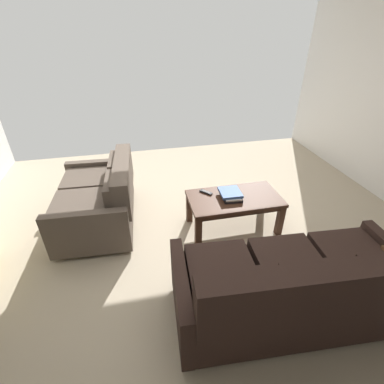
# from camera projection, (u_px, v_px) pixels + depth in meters

# --- Properties ---
(ground_plane) EXTENTS (5.67, 5.49, 0.01)m
(ground_plane) POSITION_uv_depth(u_px,v_px,m) (198.00, 237.00, 3.35)
(ground_plane) COLOR #B7A88E
(sofa_main) EXTENTS (1.97, 0.98, 0.88)m
(sofa_main) POSITION_uv_depth(u_px,v_px,m) (295.00, 288.00, 2.25)
(sofa_main) COLOR black
(sofa_main) RESTS_ON ground
(loveseat_near) EXTENTS (0.95, 1.37, 0.82)m
(loveseat_near) POSITION_uv_depth(u_px,v_px,m) (100.00, 199.00, 3.41)
(loveseat_near) COLOR black
(loveseat_near) RESTS_ON ground
(coffee_table) EXTENTS (1.08, 0.57, 0.44)m
(coffee_table) POSITION_uv_depth(u_px,v_px,m) (234.00, 202.00, 3.32)
(coffee_table) COLOR #3D2316
(coffee_table) RESTS_ON ground
(book_stack) EXTENTS (0.25, 0.31, 0.08)m
(book_stack) POSITION_uv_depth(u_px,v_px,m) (231.00, 194.00, 3.26)
(book_stack) COLOR black
(book_stack) RESTS_ON coffee_table
(tv_remote) EXTENTS (0.14, 0.15, 0.02)m
(tv_remote) POSITION_uv_depth(u_px,v_px,m) (206.00, 192.00, 3.36)
(tv_remote) COLOR black
(tv_remote) RESTS_ON coffee_table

